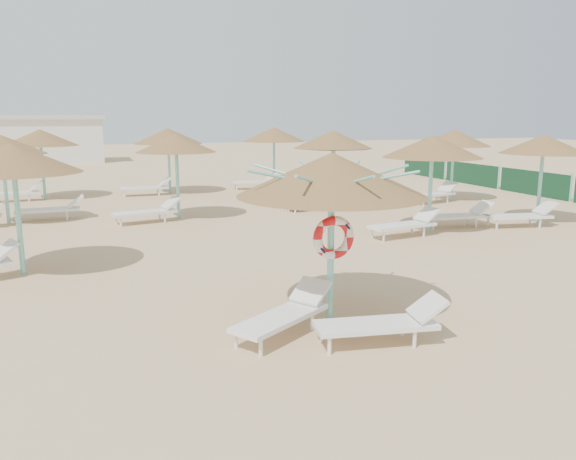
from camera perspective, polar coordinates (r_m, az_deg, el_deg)
name	(u,v)px	position (r m, az deg, el deg)	size (l,w,h in m)	color
ground	(310,314)	(9.38, 2.21, -8.50)	(120.00, 120.00, 0.00)	tan
main_palapa	(332,175)	(8.72, 4.48, 5.55)	(2.97, 2.97, 2.66)	#78D1C8
lounger_main_a	(286,313)	(8.46, -0.25, -8.48)	(1.85, 1.46, 0.67)	white
lounger_main_b	(384,322)	(8.22, 9.72, -9.23)	(1.93, 0.85, 0.68)	white
palapa_field	(256,142)	(19.58, -3.31, 8.87)	(19.01, 14.79, 2.72)	#78D1C8
service_hut	(42,139)	(43.27, -23.70, 8.47)	(8.40, 4.40, 3.25)	silver
windbreak_fence	(534,183)	(25.22, 23.75, 4.37)	(0.08, 19.84, 1.10)	#194C25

